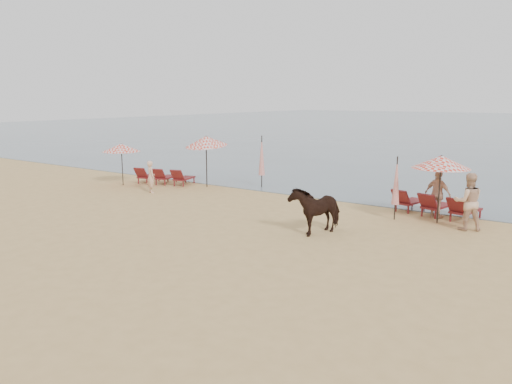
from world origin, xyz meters
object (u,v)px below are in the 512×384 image
umbrella_closed_left (262,156)px  lounger_cluster_right (434,205)px  umbrella_open_left_b (206,141)px  beachgoer_left (151,177)px  lounger_cluster_left (164,176)px  beachgoer_right_a (468,202)px  umbrella_open_left_a (121,148)px  cow (316,209)px  umbrella_closed_right (396,181)px  beachgoer_right_b (438,194)px  umbrella_open_right (441,162)px

umbrella_closed_left → lounger_cluster_right: bearing=-8.2°
umbrella_open_left_b → beachgoer_left: size_ratio=1.75×
lounger_cluster_left → beachgoer_right_a: (15.07, -0.60, 0.57)m
umbrella_open_left_b → beachgoer_left: umbrella_open_left_b is taller
umbrella_open_left_a → cow: (12.52, -2.41, -1.14)m
lounger_cluster_right → umbrella_closed_right: bearing=-114.6°
umbrella_open_left_a → cow: umbrella_open_left_a is taller
umbrella_open_left_a → beachgoer_right_b: 15.46m
lounger_cluster_left → lounger_cluster_right: (13.58, 0.84, 0.02)m
lounger_cluster_left → cow: size_ratio=1.63×
umbrella_closed_right → cow: umbrella_closed_right is taller
umbrella_open_left_b → umbrella_closed_left: umbrella_open_left_b is taller
lounger_cluster_left → umbrella_open_left_a: (-1.55, -1.42, 1.52)m
lounger_cluster_left → umbrella_open_left_b: umbrella_open_left_b is taller
beachgoer_right_b → cow: bearing=76.1°
umbrella_closed_right → beachgoer_left: 11.45m
beachgoer_right_a → beachgoer_right_b: bearing=-69.6°
umbrella_closed_right → cow: bearing=-115.7°
beachgoer_right_a → beachgoer_left: bearing=-22.1°
umbrella_open_left_a → beachgoer_right_b: umbrella_open_left_a is taller
umbrella_open_left_b → umbrella_open_right: 11.71m
umbrella_open_left_a → umbrella_closed_left: 7.21m
umbrella_open_left_a → umbrella_open_left_b: (3.86, 2.13, 0.37)m
umbrella_open_left_a → umbrella_open_left_b: bearing=17.7°
cow → beachgoer_right_b: 5.20m
umbrella_open_left_b → cow: 9.89m
umbrella_open_left_b → beachgoer_right_a: size_ratio=1.36×
umbrella_open_left_b → lounger_cluster_left: bearing=-179.6°
beachgoer_left → cow: bearing=-165.2°
lounger_cluster_right → lounger_cluster_left: bearing=-164.8°
cow → beachgoer_right_b: bearing=72.2°
umbrella_closed_right → beachgoer_left: umbrella_closed_right is taller
lounger_cluster_left → umbrella_closed_left: size_ratio=1.18×
umbrella_closed_left → beachgoer_left: 5.51m
umbrella_closed_right → lounger_cluster_left: bearing=177.4°
umbrella_closed_left → beachgoer_right_b: size_ratio=1.44×
lounger_cluster_right → beachgoer_right_b: size_ratio=1.76×
umbrella_open_left_a → beachgoer_right_a: bearing=-8.4°
lounger_cluster_left → umbrella_open_left_b: (2.32, 0.71, 1.89)m
lounger_cluster_right → umbrella_open_right: (0.42, -1.05, 1.78)m
umbrella_open_left_a → umbrella_open_right: 15.59m
umbrella_closed_right → beachgoer_right_a: (2.53, -0.03, -0.46)m
umbrella_open_right → beachgoer_left: bearing=169.4°
umbrella_open_right → cow: (-3.02, -3.62, -1.42)m
beachgoer_right_b → umbrella_open_right: bearing=125.7°
umbrella_open_left_a → umbrella_closed_left: size_ratio=0.83×
umbrella_open_left_b → beachgoer_right_b: size_ratio=1.47×
umbrella_closed_right → cow: size_ratio=1.24×
lounger_cluster_right → beachgoer_right_a: bearing=-32.3°
umbrella_open_left_b → cow: size_ratio=1.41×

